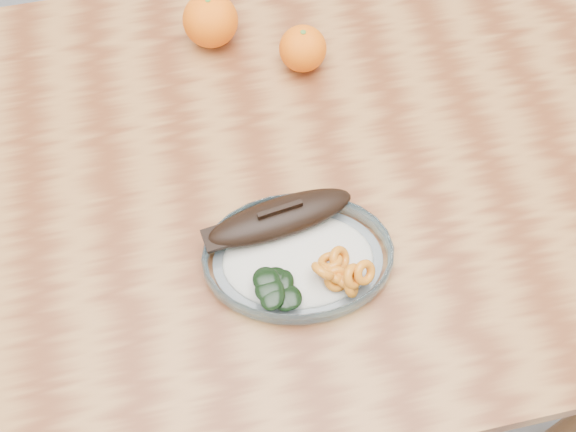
{
  "coord_description": "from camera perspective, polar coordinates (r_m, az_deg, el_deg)",
  "views": [
    {
      "loc": [
        -0.08,
        -0.54,
        1.6
      ],
      "look_at": [
        0.02,
        -0.09,
        0.77
      ],
      "focal_mm": 45.0,
      "sensor_mm": 36.0,
      "label": 1
    }
  ],
  "objects": [
    {
      "name": "ground",
      "position": [
        1.69,
        -1.23,
        -10.48
      ],
      "size": [
        3.0,
        3.0,
        0.0
      ],
      "primitive_type": "plane",
      "color": "slate",
      "rests_on": "ground"
    },
    {
      "name": "dining_table",
      "position": [
        1.09,
        -1.87,
        0.61
      ],
      "size": [
        1.2,
        0.8,
        0.75
      ],
      "color": "brown",
      "rests_on": "ground"
    },
    {
      "name": "plated_meal",
      "position": [
        0.92,
        0.76,
        -3.15
      ],
      "size": [
        0.5,
        0.5,
        0.08
      ],
      "rotation": [
        0.0,
        0.0,
        -0.15
      ],
      "color": "white",
      "rests_on": "dining_table"
    },
    {
      "name": "orange_left",
      "position": [
        1.13,
        -6.15,
        15.13
      ],
      "size": [
        0.08,
        0.08,
        0.08
      ],
      "primitive_type": "sphere",
      "color": "#FF6005",
      "rests_on": "dining_table"
    },
    {
      "name": "orange_right",
      "position": [
        1.1,
        1.17,
        13.09
      ],
      "size": [
        0.07,
        0.07,
        0.07
      ],
      "primitive_type": "sphere",
      "color": "#FF6005",
      "rests_on": "dining_table"
    }
  ]
}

